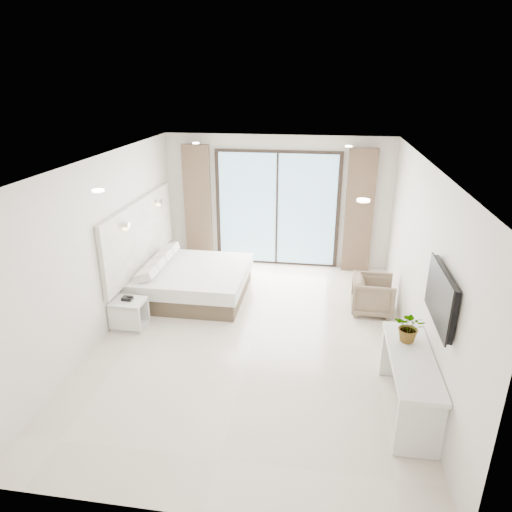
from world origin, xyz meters
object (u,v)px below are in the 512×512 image
(nightstand, at_px, (129,314))
(armchair, at_px, (373,293))
(console_desk, at_px, (410,372))
(bed, at_px, (192,281))

(nightstand, distance_m, armchair, 4.03)
(nightstand, xyz_separation_m, armchair, (3.87, 1.11, 0.11))
(console_desk, xyz_separation_m, armchair, (-0.19, 2.51, -0.22))
(armchair, bearing_deg, nightstand, 107.64)
(bed, xyz_separation_m, armchair, (3.20, -0.15, 0.06))
(console_desk, bearing_deg, nightstand, 160.94)
(console_desk, height_order, armchair, console_desk)
(console_desk, bearing_deg, armchair, 94.33)
(nightstand, bearing_deg, bed, 63.21)
(bed, bearing_deg, nightstand, -117.99)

